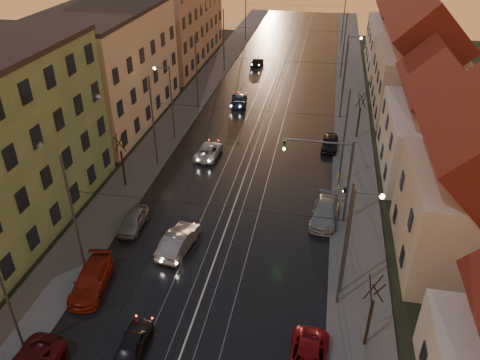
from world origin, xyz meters
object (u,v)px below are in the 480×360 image
Objects in this scene: driving_car_3 at (239,99)px; driving_car_4 at (257,62)px; parked_right_1 at (325,213)px; driving_car_0 at (133,342)px; street_lamp_1 at (354,234)px; street_lamp_3 at (348,61)px; street_lamp_2 at (168,96)px; parked_left_2 at (91,280)px; parked_right_2 at (330,143)px; traffic_light_mast at (336,171)px; driving_car_1 at (179,241)px; parked_left_3 at (133,220)px; driving_car_2 at (209,151)px.

driving_car_3 reaches higher than driving_car_4.
driving_car_0 is at bearing -118.97° from parked_right_1.
street_lamp_1 is 36.00m from street_lamp_3.
street_lamp_2 is 1.66× the size of parked_left_2.
parked_right_1 is at bearing 101.27° from street_lamp_1.
parked_right_2 is at bearing 130.23° from driving_car_3.
traffic_light_mast is 26.27m from driving_car_3.
parked_right_1 is at bearing -126.42° from driving_car_0.
street_lamp_1 reaches higher than parked_right_1.
street_lamp_3 is at bearing 41.31° from street_lamp_2.
street_lamp_3 is at bearing 146.38° from driving_car_4.
traffic_light_mast is at bearing -1.20° from parked_right_1.
driving_car_1 is (6.25, -17.63, -4.11)m from street_lamp_2.
street_lamp_3 is 18.07m from driving_car_4.
driving_car_4 is at bearing -96.85° from driving_car_3.
street_lamp_1 is 49.50m from driving_car_4.
driving_car_4 is 50.20m from parked_left_2.
traffic_light_mast reaches higher than parked_right_2.
driving_car_0 is at bearing -107.05° from parked_right_2.
parked_left_2 reaches higher than driving_car_0.
driving_car_1 reaches higher than driving_car_0.
driving_car_4 is at bearing 112.14° from parked_right_1.
street_lamp_1 is 21.28m from parked_right_2.
driving_car_4 is at bearing 84.92° from parked_left_3.
traffic_light_mast is 1.47× the size of parked_right_1.
street_lamp_2 is 12.97m from driving_car_3.
driving_car_0 is 6.17m from parked_left_2.
street_lamp_3 is 35.88m from parked_left_3.
traffic_light_mast is (17.10, -12.00, -0.29)m from street_lamp_2.
traffic_light_mast is at bearing -127.80° from driving_car_0.
traffic_light_mast reaches higher than parked_left_3.
driving_car_0 is 0.75× the size of parked_left_2.
parked_right_1 is at bearing 145.72° from driving_car_2.
driving_car_4 is 0.94× the size of parked_left_3.
driving_car_1 is 4.68m from parked_left_3.
driving_car_0 is (-11.82, -6.74, -4.27)m from street_lamp_1.
street_lamp_2 is 1.69× the size of driving_car_3.
traffic_light_mast is (-1.11, 8.00, -0.29)m from street_lamp_1.
driving_car_1 is at bearing 98.95° from driving_car_4.
street_lamp_1 is 1.00× the size of street_lamp_2.
parked_right_2 is at bearing 47.12° from parked_left_3.
driving_car_3 is at bearing 121.93° from parked_right_1.
street_lamp_3 is at bearing 87.84° from parked_right_2.
driving_car_1 is (-11.96, 2.37, -4.11)m from street_lamp_1.
street_lamp_1 reaches higher than parked_left_3.
traffic_light_mast is at bearing -35.07° from street_lamp_2.
street_lamp_2 is (-18.21, 20.00, 0.00)m from street_lamp_1.
driving_car_2 is 14.18m from driving_car_3.
parked_left_3 is (-4.27, 1.91, -0.12)m from driving_car_1.
driving_car_2 is at bearing -88.12° from driving_car_0.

